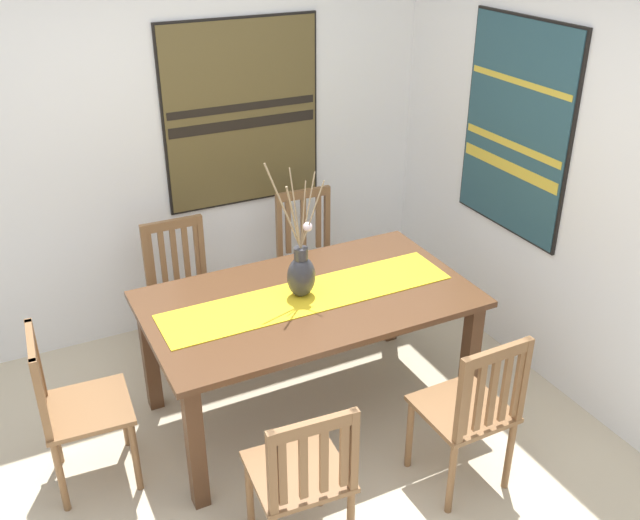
% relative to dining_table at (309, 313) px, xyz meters
% --- Properties ---
extents(ground_plane, '(6.40, 6.40, 0.03)m').
position_rel_dining_table_xyz_m(ground_plane, '(-0.35, -0.50, -0.68)').
color(ground_plane, beige).
extents(wall_back, '(6.40, 0.12, 2.70)m').
position_rel_dining_table_xyz_m(wall_back, '(-0.35, 1.36, 0.69)').
color(wall_back, white).
rests_on(wall_back, ground_plane).
extents(wall_side, '(0.12, 6.40, 2.70)m').
position_rel_dining_table_xyz_m(wall_side, '(1.51, -0.50, 0.69)').
color(wall_side, white).
rests_on(wall_side, ground_plane).
extents(dining_table, '(1.79, 1.02, 0.76)m').
position_rel_dining_table_xyz_m(dining_table, '(0.00, 0.00, 0.00)').
color(dining_table, '#51331E').
rests_on(dining_table, ground_plane).
extents(table_runner, '(1.65, 0.36, 0.01)m').
position_rel_dining_table_xyz_m(table_runner, '(0.00, -0.00, 0.11)').
color(table_runner, gold).
rests_on(table_runner, dining_table).
extents(centerpiece_vase, '(0.30, 0.17, 0.76)m').
position_rel_dining_table_xyz_m(centerpiece_vase, '(-0.03, 0.03, 0.25)').
color(centerpiece_vase, '#333338').
rests_on(centerpiece_vase, dining_table).
extents(chair_0, '(0.43, 0.43, 0.91)m').
position_rel_dining_table_xyz_m(chair_0, '(-0.47, 0.88, -0.18)').
color(chair_0, brown).
rests_on(chair_0, ground_plane).
extents(chair_1, '(0.43, 0.43, 0.92)m').
position_rel_dining_table_xyz_m(chair_1, '(0.44, -0.91, -0.17)').
color(chair_1, brown).
rests_on(chair_1, ground_plane).
extents(chair_2, '(0.44, 0.44, 0.94)m').
position_rel_dining_table_xyz_m(chair_2, '(0.45, 0.90, -0.18)').
color(chair_2, brown).
rests_on(chair_2, ground_plane).
extents(chair_3, '(0.45, 0.45, 0.90)m').
position_rel_dining_table_xyz_m(chair_3, '(-1.29, -0.00, -0.18)').
color(chair_3, brown).
rests_on(chair_3, ground_plane).
extents(chair_4, '(0.45, 0.45, 0.88)m').
position_rel_dining_table_xyz_m(chair_4, '(-0.48, -0.93, -0.19)').
color(chair_4, brown).
rests_on(chair_4, ground_plane).
extents(painting_on_back_wall, '(1.08, 0.05, 1.23)m').
position_rel_dining_table_xyz_m(painting_on_back_wall, '(0.14, 1.30, 0.78)').
color(painting_on_back_wall, black).
extents(painting_on_side_wall, '(0.05, 0.90, 1.29)m').
position_rel_dining_table_xyz_m(painting_on_side_wall, '(1.45, 0.13, 0.82)').
color(painting_on_side_wall, black).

